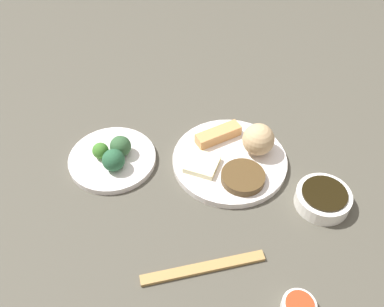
{
  "coord_description": "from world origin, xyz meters",
  "views": [
    {
      "loc": [
        0.58,
        -0.13,
        0.74
      ],
      "look_at": [
        -0.05,
        -0.05,
        0.06
      ],
      "focal_mm": 39.82,
      "sensor_mm": 36.0,
      "label": 1
    }
  ],
  "objects_px": {
    "chopsticks_pair": "(203,268)",
    "sauce_ramekin_sweet_and_sour": "(299,307)",
    "main_plate": "(230,161)",
    "broccoli_plate": "(112,159)",
    "soy_sauce_bowl": "(323,199)"
  },
  "relations": [
    {
      "from": "sauce_ramekin_sweet_and_sour",
      "to": "chopsticks_pair",
      "type": "bearing_deg",
      "value": -122.71
    },
    {
      "from": "soy_sauce_bowl",
      "to": "sauce_ramekin_sweet_and_sour",
      "type": "bearing_deg",
      "value": -28.53
    },
    {
      "from": "main_plate",
      "to": "chopsticks_pair",
      "type": "height_order",
      "value": "main_plate"
    },
    {
      "from": "broccoli_plate",
      "to": "soy_sauce_bowl",
      "type": "distance_m",
      "value": 0.46
    },
    {
      "from": "main_plate",
      "to": "broccoli_plate",
      "type": "relative_size",
      "value": 1.31
    },
    {
      "from": "chopsticks_pair",
      "to": "main_plate",
      "type": "bearing_deg",
      "value": 158.99
    },
    {
      "from": "sauce_ramekin_sweet_and_sour",
      "to": "main_plate",
      "type": "bearing_deg",
      "value": -171.35
    },
    {
      "from": "broccoli_plate",
      "to": "chopsticks_pair",
      "type": "xyz_separation_m",
      "value": [
        0.29,
        0.16,
        -0.0
      ]
    },
    {
      "from": "soy_sauce_bowl",
      "to": "chopsticks_pair",
      "type": "relative_size",
      "value": 0.48
    },
    {
      "from": "main_plate",
      "to": "broccoli_plate",
      "type": "xyz_separation_m",
      "value": [
        -0.04,
        -0.26,
        -0.0
      ]
    },
    {
      "from": "main_plate",
      "to": "sauce_ramekin_sweet_and_sour",
      "type": "relative_size",
      "value": 4.34
    },
    {
      "from": "chopsticks_pair",
      "to": "sauce_ramekin_sweet_and_sour",
      "type": "bearing_deg",
      "value": 57.29
    },
    {
      "from": "sauce_ramekin_sweet_and_sour",
      "to": "chopsticks_pair",
      "type": "xyz_separation_m",
      "value": [
        -0.1,
        -0.15,
        -0.01
      ]
    },
    {
      "from": "main_plate",
      "to": "sauce_ramekin_sweet_and_sour",
      "type": "distance_m",
      "value": 0.35
    },
    {
      "from": "sauce_ramekin_sweet_and_sour",
      "to": "soy_sauce_bowl",
      "type": "bearing_deg",
      "value": 151.47
    }
  ]
}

